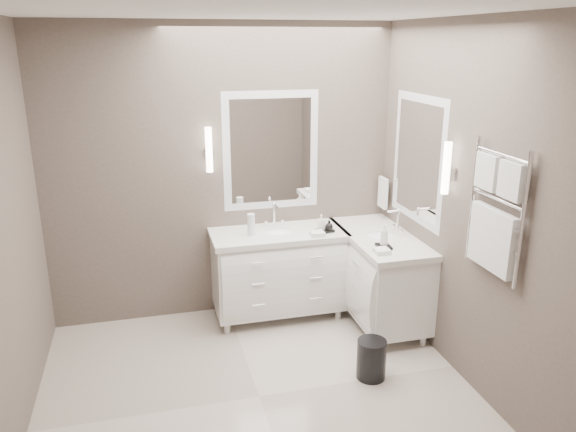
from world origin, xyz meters
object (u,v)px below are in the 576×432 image
object	(u,v)px
vanity_back	(278,268)
vanity_right	(379,272)
waste_bin	(371,359)
towel_ladder	(495,218)

from	to	relation	value
vanity_back	vanity_right	bearing A→B (deg)	-20.38
vanity_right	waste_bin	xyz separation A→B (m)	(-0.43, -0.87, -0.33)
vanity_back	towel_ladder	size ratio (longest dim) A/B	1.38
vanity_back	vanity_right	world-z (taller)	same
towel_ladder	vanity_right	bearing A→B (deg)	99.84
towel_ladder	waste_bin	size ratio (longest dim) A/B	2.82
vanity_right	towel_ladder	distance (m)	1.60
vanity_right	waste_bin	size ratio (longest dim) A/B	3.89
towel_ladder	waste_bin	world-z (taller)	towel_ladder
vanity_right	waste_bin	distance (m)	1.02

